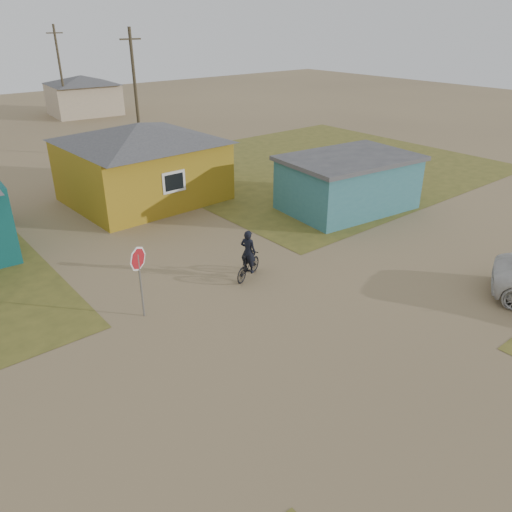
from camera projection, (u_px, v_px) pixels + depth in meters
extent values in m
plane|color=#8D7651|center=(298.00, 338.00, 14.67)|extent=(120.00, 120.00, 0.00)
cube|color=olive|center=(316.00, 165.00, 31.73)|extent=(20.00, 18.00, 0.00)
cube|color=#9D7B18|center=(143.00, 171.00, 25.19)|extent=(7.21, 6.24, 3.00)
pyramid|color=#3F3F41|center=(139.00, 132.00, 24.35)|extent=(7.72, 6.76, 0.90)
cube|color=silver|center=(174.00, 182.00, 23.02)|extent=(1.20, 0.06, 1.00)
cube|color=black|center=(174.00, 182.00, 23.00)|extent=(0.95, 0.04, 0.75)
cube|color=#377379|center=(348.00, 185.00, 24.11)|extent=(6.39, 4.61, 2.40)
cube|color=#3F3F41|center=(350.00, 158.00, 23.55)|extent=(6.71, 4.93, 0.20)
cube|color=tan|center=(84.00, 99.00, 47.63)|extent=(6.41, 5.50, 2.80)
pyramid|color=#3F3F41|center=(81.00, 80.00, 46.85)|extent=(6.95, 6.05, 0.80)
cylinder|color=#423928|center=(136.00, 95.00, 31.97)|extent=(0.20, 0.20, 8.00)
cube|color=#423928|center=(130.00, 39.00, 30.54)|extent=(1.40, 0.10, 0.10)
cylinder|color=#423928|center=(61.00, 74.00, 43.68)|extent=(0.20, 0.20, 8.00)
cube|color=#423928|center=(54.00, 33.00, 42.26)|extent=(1.40, 0.10, 0.10)
cylinder|color=gray|center=(141.00, 286.00, 15.30)|extent=(0.06, 0.06, 2.15)
imported|color=black|center=(248.00, 265.00, 17.86)|extent=(1.67, 1.06, 0.98)
imported|color=black|center=(248.00, 252.00, 17.63)|extent=(0.58, 0.69, 1.60)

